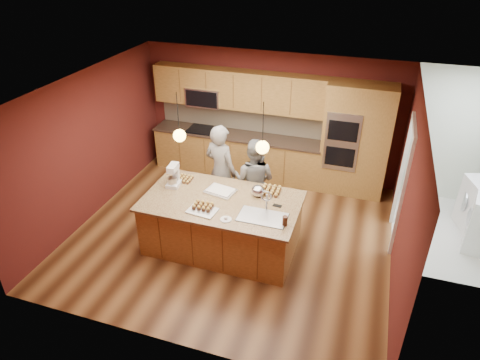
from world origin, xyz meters
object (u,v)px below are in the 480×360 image
(person_left, at_px, (221,171))
(stand_mixer, at_px, (174,177))
(island, at_px, (223,223))
(mixing_bowl, at_px, (258,191))
(person_right, at_px, (254,181))

(person_left, distance_m, stand_mixer, 0.98)
(person_left, bearing_deg, stand_mixer, 70.93)
(island, height_order, mixing_bowl, island)
(person_right, bearing_deg, stand_mixer, 38.09)
(island, distance_m, person_right, 1.06)
(person_left, bearing_deg, mixing_bowl, 161.56)
(island, bearing_deg, person_right, 75.05)
(island, relative_size, person_right, 1.56)
(person_right, xyz_separation_m, stand_mixer, (-1.22, -0.78, 0.29))
(mixing_bowl, bearing_deg, stand_mixer, -175.06)
(person_left, xyz_separation_m, stand_mixer, (-0.57, -0.78, 0.20))
(island, height_order, person_right, person_right)
(stand_mixer, bearing_deg, island, -16.90)
(island, relative_size, stand_mixer, 6.51)
(stand_mixer, xyz_separation_m, mixing_bowl, (1.47, 0.13, -0.08))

